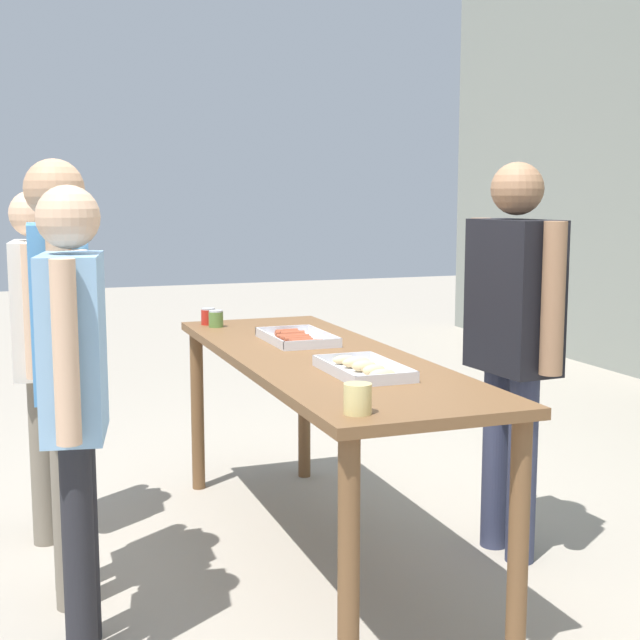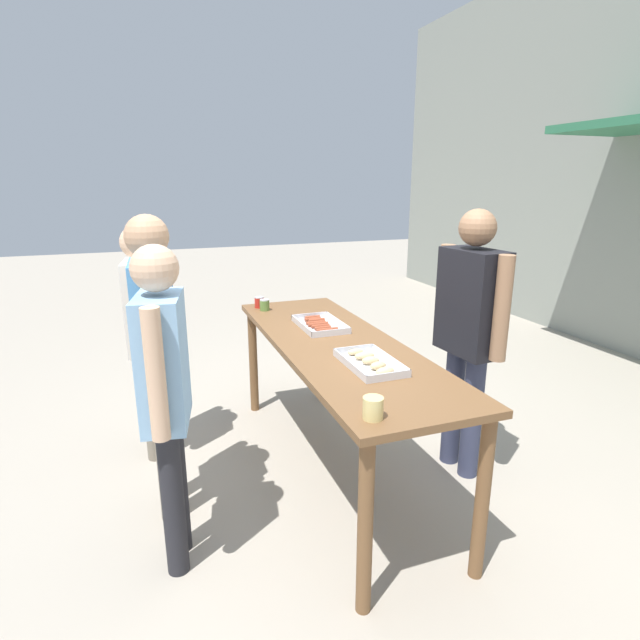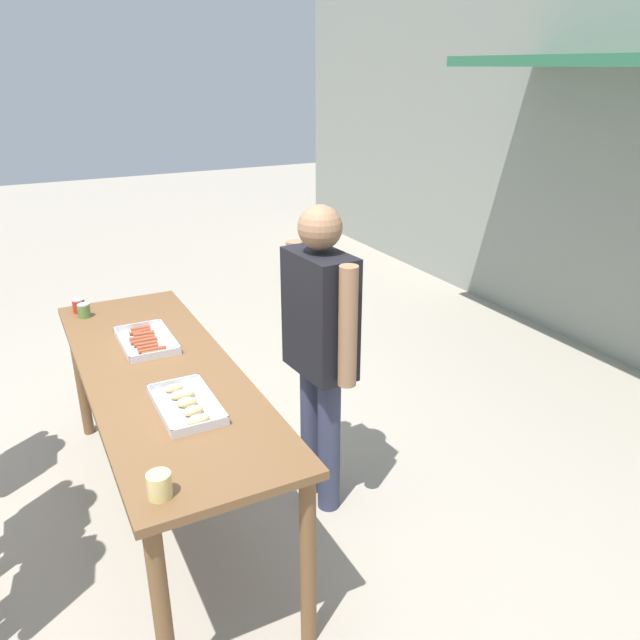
# 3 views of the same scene
# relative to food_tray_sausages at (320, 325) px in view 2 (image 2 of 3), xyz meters

# --- Properties ---
(ground_plane) EXTENTS (24.00, 24.00, 0.00)m
(ground_plane) POSITION_rel_food_tray_sausages_xyz_m (0.35, -0.01, -0.93)
(ground_plane) COLOR #A39989
(serving_table) EXTENTS (2.34, 0.74, 0.92)m
(serving_table) POSITION_rel_food_tray_sausages_xyz_m (0.35, -0.01, -0.12)
(serving_table) COLOR brown
(serving_table) RESTS_ON ground
(food_tray_sausages) EXTENTS (0.46, 0.28, 0.04)m
(food_tray_sausages) POSITION_rel_food_tray_sausages_xyz_m (0.00, 0.00, 0.00)
(food_tray_sausages) COLOR silver
(food_tray_sausages) RESTS_ON serving_table
(food_tray_buns) EXTENTS (0.46, 0.26, 0.05)m
(food_tray_buns) POSITION_rel_food_tray_sausages_xyz_m (0.81, 0.00, 0.01)
(food_tray_buns) COLOR silver
(food_tray_buns) RESTS_ON serving_table
(condiment_jar_mustard) EXTENTS (0.08, 0.08, 0.09)m
(condiment_jar_mustard) POSITION_rel_food_tray_sausages_xyz_m (-0.68, -0.27, 0.03)
(condiment_jar_mustard) COLOR #B22319
(condiment_jar_mustard) RESTS_ON serving_table
(condiment_jar_ketchup) EXTENTS (0.08, 0.08, 0.09)m
(condiment_jar_ketchup) POSITION_rel_food_tray_sausages_xyz_m (-0.58, -0.25, 0.03)
(condiment_jar_ketchup) COLOR #567A38
(condiment_jar_ketchup) RESTS_ON serving_table
(beer_cup) EXTENTS (0.09, 0.09, 0.10)m
(beer_cup) POSITION_rel_food_tray_sausages_xyz_m (1.38, -0.26, 0.03)
(beer_cup) COLOR #DBC67A
(beer_cup) RESTS_ON serving_table
(person_server_behind_table) EXTENTS (0.61, 0.27, 1.74)m
(person_server_behind_table) POSITION_rel_food_tray_sausages_xyz_m (0.60, 0.79, 0.11)
(person_server_behind_table) COLOR #333851
(person_server_behind_table) RESTS_ON ground
(person_customer_holding_hotdog) EXTENTS (0.53, 0.24, 1.62)m
(person_customer_holding_hotdog) POSITION_rel_food_tray_sausages_xyz_m (-0.32, -1.14, 0.04)
(person_customer_holding_hotdog) COLOR #756B5B
(person_customer_holding_hotdog) RESTS_ON ground
(person_customer_with_cup) EXTENTS (0.52, 0.26, 1.63)m
(person_customer_with_cup) POSITION_rel_food_tray_sausages_xyz_m (0.83, -1.08, 0.06)
(person_customer_with_cup) COLOR #232328
(person_customer_with_cup) RESTS_ON ground
(person_customer_waiting_in_line) EXTENTS (0.56, 0.23, 1.74)m
(person_customer_waiting_in_line) POSITION_rel_food_tray_sausages_xyz_m (0.39, -1.09, 0.12)
(person_customer_waiting_in_line) COLOR #756B5B
(person_customer_waiting_in_line) RESTS_ON ground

